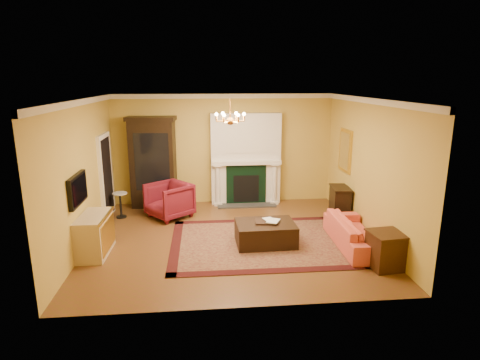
{
  "coord_description": "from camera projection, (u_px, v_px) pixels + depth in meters",
  "views": [
    {
      "loc": [
        -0.58,
        -8.16,
        3.38
      ],
      "look_at": [
        0.23,
        0.3,
        1.24
      ],
      "focal_mm": 30.0,
      "sensor_mm": 36.0,
      "label": 1
    }
  ],
  "objects": [
    {
      "name": "wall_back",
      "position": [
        223.0,
        149.0,
        11.06
      ],
      "size": [
        6.0,
        0.02,
        3.0
      ],
      "primitive_type": "cube",
      "color": "gold",
      "rests_on": "floor"
    },
    {
      "name": "wall_right",
      "position": [
        369.0,
        169.0,
        8.67
      ],
      "size": [
        0.02,
        5.5,
        3.0
      ],
      "primitive_type": "cube",
      "color": "gold",
      "rests_on": "floor"
    },
    {
      "name": "end_table",
      "position": [
        386.0,
        251.0,
        7.32
      ],
      "size": [
        0.62,
        0.62,
        0.65
      ],
      "primitive_type": "cube",
      "rotation": [
        0.0,
        0.0,
        0.12
      ],
      "color": "#331C0E",
      "rests_on": "floor"
    },
    {
      "name": "wall_left",
      "position": [
        83.0,
        175.0,
        8.11
      ],
      "size": [
        0.02,
        5.5,
        3.0
      ],
      "primitive_type": "cube",
      "color": "gold",
      "rests_on": "floor"
    },
    {
      "name": "console_table",
      "position": [
        340.0,
        203.0,
        9.92
      ],
      "size": [
        0.48,
        0.74,
        0.78
      ],
      "primitive_type": "cube",
      "rotation": [
        0.0,
        0.0,
        -0.12
      ],
      "color": "black",
      "rests_on": "floor"
    },
    {
      "name": "oriental_rug",
      "position": [
        262.0,
        242.0,
        8.54
      ],
      "size": [
        3.84,
        2.88,
        0.02
      ],
      "primitive_type": "cube",
      "rotation": [
        0.0,
        0.0,
        -0.0
      ],
      "color": "#3F0D12",
      "rests_on": "floor"
    },
    {
      "name": "commode",
      "position": [
        95.0,
        235.0,
        7.89
      ],
      "size": [
        0.54,
        1.09,
        0.81
      ],
      "primitive_type": "cube",
      "rotation": [
        0.0,
        0.0,
        -0.03
      ],
      "color": "tan",
      "rests_on": "floor"
    },
    {
      "name": "book_b",
      "position": [
        268.0,
        214.0,
        8.34
      ],
      "size": [
        0.22,
        0.12,
        0.32
      ],
      "primitive_type": "imported",
      "rotation": [
        0.0,
        0.0,
        -0.45
      ],
      "color": "gray",
      "rests_on": "ottoman_tray"
    },
    {
      "name": "china_cabinet",
      "position": [
        153.0,
        164.0,
        10.7
      ],
      "size": [
        1.21,
        0.64,
        2.33
      ],
      "primitive_type": "cube",
      "rotation": [
        0.0,
        0.0,
        -0.09
      ],
      "color": "black",
      "rests_on": "floor"
    },
    {
      "name": "crown_molding",
      "position": [
        227.0,
        99.0,
        8.96
      ],
      "size": [
        6.0,
        5.5,
        0.12
      ],
      "color": "silver",
      "rests_on": "ceiling"
    },
    {
      "name": "ottoman_tray",
      "position": [
        266.0,
        222.0,
        8.38
      ],
      "size": [
        0.49,
        0.4,
        0.03
      ],
      "primitive_type": "cube",
      "rotation": [
        0.0,
        0.0,
        -0.09
      ],
      "color": "black",
      "rests_on": "leather_ottoman"
    },
    {
      "name": "floor",
      "position": [
        231.0,
        239.0,
        8.76
      ],
      "size": [
        6.0,
        5.5,
        0.02
      ],
      "primitive_type": "cube",
      "color": "brown",
      "rests_on": "ground"
    },
    {
      "name": "pedestal_table",
      "position": [
        120.0,
        203.0,
        9.99
      ],
      "size": [
        0.36,
        0.36,
        0.64
      ],
      "color": "black",
      "rests_on": "floor"
    },
    {
      "name": "gilt_mirror",
      "position": [
        345.0,
        151.0,
        9.98
      ],
      "size": [
        0.06,
        0.76,
        1.05
      ],
      "color": "gold",
      "rests_on": "wall_right"
    },
    {
      "name": "book_a",
      "position": [
        265.0,
        215.0,
        8.34
      ],
      "size": [
        0.2,
        0.09,
        0.27
      ],
      "primitive_type": "imported",
      "rotation": [
        0.0,
        0.0,
        0.35
      ],
      "color": "gray",
      "rests_on": "ottoman_tray"
    },
    {
      "name": "tv_panel",
      "position": [
        78.0,
        190.0,
        7.58
      ],
      "size": [
        0.09,
        0.95,
        0.58
      ],
      "color": "black",
      "rests_on": "wall_left"
    },
    {
      "name": "fireplace",
      "position": [
        246.0,
        161.0,
        11.0
      ],
      "size": [
        1.9,
        0.7,
        2.5
      ],
      "color": "silver",
      "rests_on": "wall_back"
    },
    {
      "name": "topiary_right",
      "position": [
        265.0,
        150.0,
        10.94
      ],
      "size": [
        0.18,
        0.18,
        0.48
      ],
      "color": "tan",
      "rests_on": "fireplace"
    },
    {
      "name": "wingback_armchair",
      "position": [
        169.0,
        199.0,
        9.99
      ],
      "size": [
        1.27,
        1.28,
        0.97
      ],
      "primitive_type": "imported",
      "rotation": [
        0.0,
        0.0,
        -0.89
      ],
      "color": "maroon",
      "rests_on": "floor"
    },
    {
      "name": "topiary_left",
      "position": [
        221.0,
        152.0,
        10.84
      ],
      "size": [
        0.16,
        0.16,
        0.44
      ],
      "color": "tan",
      "rests_on": "fireplace"
    },
    {
      "name": "doorway",
      "position": [
        106.0,
        177.0,
        9.87
      ],
      "size": [
        0.08,
        1.05,
        2.1
      ],
      "color": "white",
      "rests_on": "wall_left"
    },
    {
      "name": "coral_sofa",
      "position": [
        356.0,
        228.0,
        8.26
      ],
      "size": [
        0.64,
        2.03,
        0.79
      ],
      "primitive_type": "imported",
      "rotation": [
        0.0,
        0.0,
        1.55
      ],
      "color": "#DC5D45",
      "rests_on": "floor"
    },
    {
      "name": "leather_ottoman",
      "position": [
        265.0,
        233.0,
        8.4
      ],
      "size": [
        1.24,
        0.91,
        0.45
      ],
      "primitive_type": "cube",
      "rotation": [
        0.0,
        0.0,
        0.02
      ],
      "color": "black",
      "rests_on": "oriental_rug"
    },
    {
      "name": "chandelier",
      "position": [
        230.0,
        118.0,
        8.12
      ],
      "size": [
        0.63,
        0.55,
        0.53
      ],
      "color": "#C68436",
      "rests_on": "ceiling"
    },
    {
      "name": "wall_front",
      "position": [
        244.0,
        214.0,
        5.73
      ],
      "size": [
        6.0,
        0.02,
        3.0
      ],
      "primitive_type": "cube",
      "color": "gold",
      "rests_on": "floor"
    },
    {
      "name": "ceiling",
      "position": [
        230.0,
        98.0,
        8.02
      ],
      "size": [
        6.0,
        5.5,
        0.02
      ],
      "primitive_type": "cube",
      "color": "white",
      "rests_on": "wall_back"
    }
  ]
}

